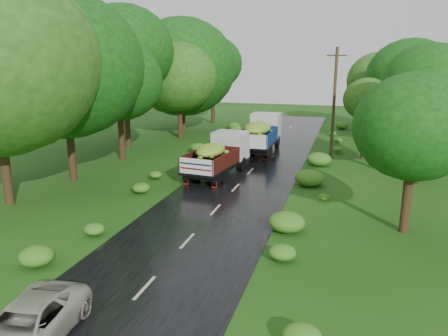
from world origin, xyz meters
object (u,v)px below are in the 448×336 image
at_px(truck_near, 219,154).
at_px(utility_pole, 334,102).
at_px(truck_far, 261,132).
at_px(car, 26,327).

bearing_deg(truck_near, utility_pole, 55.67).
distance_m(truck_far, utility_pole, 6.19).
bearing_deg(truck_far, car, -92.15).
bearing_deg(utility_pole, truck_far, 177.04).
height_order(truck_far, car, truck_far).
bearing_deg(truck_near, car, -82.66).
relative_size(truck_far, utility_pole, 0.83).
bearing_deg(car, utility_pole, 68.72).
relative_size(truck_near, car, 1.51).
height_order(truck_far, utility_pole, utility_pole).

